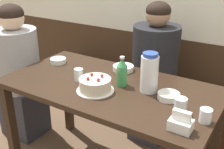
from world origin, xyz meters
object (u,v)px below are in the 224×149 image
object	(u,v)px
person_pale_blue_shirt	(19,74)
bowl_side_dish	(169,96)
bowl_soup_white	(58,61)
glass_tumbler_short	(79,75)
bowl_rice_small	(123,68)
person_teal_shirt	(154,75)
napkin_holder	(181,123)
bench_seat	(156,103)
glass_shot_small	(206,116)
water_pitcher	(149,73)
soju_bottle	(122,72)
birthday_cake	(95,85)
glass_water_tall	(180,106)

from	to	relation	value
person_pale_blue_shirt	bowl_side_dish	bearing A→B (deg)	-1.67
bowl_side_dish	bowl_soup_white	bearing A→B (deg)	174.38
glass_tumbler_short	person_pale_blue_shirt	world-z (taller)	person_pale_blue_shirt
bowl_rice_small	person_teal_shirt	distance (m)	0.42
bowl_rice_small	glass_tumbler_short	bearing A→B (deg)	-118.00
napkin_holder	bench_seat	bearing A→B (deg)	117.67
bowl_side_dish	glass_shot_small	distance (m)	0.28
bowl_rice_small	water_pitcher	bearing A→B (deg)	-34.36
water_pitcher	napkin_holder	world-z (taller)	water_pitcher
bowl_soup_white	glass_tumbler_short	distance (m)	0.38
soju_bottle	bowl_rice_small	xyz separation A→B (m)	(-0.12, 0.22, -0.07)
birthday_cake	glass_tumbler_short	xyz separation A→B (m)	(-0.18, 0.07, 0.00)
water_pitcher	glass_shot_small	xyz separation A→B (m)	(0.39, -0.16, -0.08)
bench_seat	glass_water_tall	world-z (taller)	glass_water_tall
soju_bottle	glass_tumbler_short	bearing A→B (deg)	-162.25
soju_bottle	bowl_soup_white	size ratio (longest dim) A/B	1.61
birthday_cake	napkin_holder	xyz separation A→B (m)	(0.59, -0.12, -0.00)
bowl_side_dish	glass_tumbler_short	bearing A→B (deg)	-172.82
water_pitcher	glass_water_tall	xyz separation A→B (m)	(0.25, -0.15, -0.08)
birthday_cake	water_pitcher	world-z (taller)	water_pitcher
bench_seat	napkin_holder	size ratio (longest dim) A/B	19.98
bowl_rice_small	bowl_side_dish	size ratio (longest dim) A/B	1.15
bowl_rice_small	glass_water_tall	size ratio (longest dim) A/B	1.74
glass_shot_small	person_pale_blue_shirt	xyz separation A→B (m)	(-1.60, 0.17, -0.20)
glass_shot_small	person_teal_shirt	world-z (taller)	person_teal_shirt
person_teal_shirt	person_pale_blue_shirt	bearing A→B (deg)	-60.76
napkin_holder	bowl_side_dish	world-z (taller)	napkin_holder
birthday_cake	glass_water_tall	distance (m)	0.53
bowl_side_dish	glass_water_tall	size ratio (longest dim) A/B	1.52
glass_tumbler_short	person_pale_blue_shirt	size ratio (longest dim) A/B	0.07
birthday_cake	person_pale_blue_shirt	size ratio (longest dim) A/B	0.20
birthday_cake	bowl_rice_small	size ratio (longest dim) A/B	1.56
birthday_cake	bowl_soup_white	xyz separation A→B (m)	(-0.52, 0.24, -0.02)
bowl_rice_small	napkin_holder	bearing A→B (deg)	-39.52
birthday_cake	bowl_soup_white	bearing A→B (deg)	155.40
soju_bottle	water_pitcher	bearing A→B (deg)	4.97
birthday_cake	glass_water_tall	world-z (taller)	birthday_cake
birthday_cake	person_teal_shirt	bearing A→B (deg)	84.66
glass_shot_small	person_teal_shirt	bearing A→B (deg)	129.18
person_pale_blue_shirt	soju_bottle	bearing A→B (deg)	-1.45
bench_seat	glass_shot_small	distance (m)	1.27
bowl_rice_small	glass_tumbler_short	distance (m)	0.35
soju_bottle	bowl_side_dish	xyz separation A→B (m)	(0.32, -0.01, -0.07)
bowl_side_dish	water_pitcher	bearing A→B (deg)	168.46
person_pale_blue_shirt	bench_seat	bearing A→B (deg)	38.71
bench_seat	napkin_holder	bearing A→B (deg)	-62.33
soju_bottle	person_teal_shirt	size ratio (longest dim) A/B	0.16
birthday_cake	glass_shot_small	bearing A→B (deg)	0.98
bench_seat	person_pale_blue_shirt	bearing A→B (deg)	-141.29
water_pitcher	bowl_soup_white	world-z (taller)	water_pitcher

